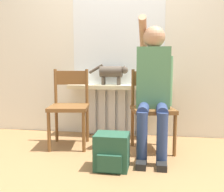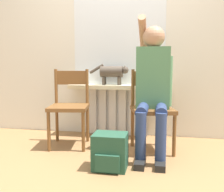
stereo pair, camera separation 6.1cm
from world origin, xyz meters
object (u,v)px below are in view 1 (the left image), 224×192
(person, at_px, (153,83))
(backpack, at_px, (112,152))
(chair_left, at_px, (69,106))
(chair_right, at_px, (152,108))
(cat, at_px, (112,72))

(person, bearing_deg, backpack, -125.44)
(chair_left, xyz_separation_m, backpack, (0.58, -0.59, -0.30))
(chair_left, relative_size, backpack, 2.73)
(chair_right, bearing_deg, cat, 123.29)
(chair_right, height_order, person, person)
(chair_left, bearing_deg, chair_right, -8.93)
(chair_left, distance_m, chair_right, 0.91)
(cat, bearing_deg, chair_right, -42.29)
(backpack, bearing_deg, chair_right, 60.32)
(chair_right, xyz_separation_m, person, (0.01, -0.10, 0.27))
(person, relative_size, backpack, 4.49)
(person, xyz_separation_m, cat, (-0.51, 0.56, 0.09))
(cat, xyz_separation_m, backpack, (0.17, -1.04, -0.66))
(chair_left, bearing_deg, person, -15.25)
(chair_right, distance_m, cat, 0.77)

